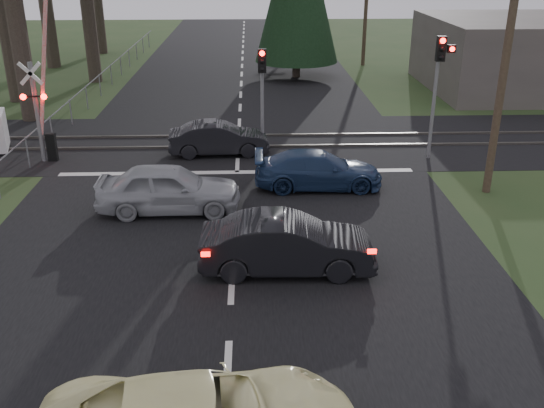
{
  "coord_description": "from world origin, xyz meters",
  "views": [
    {
      "loc": [
        0.51,
        -12.83,
        7.65
      ],
      "look_at": [
        1.07,
        2.11,
        1.3
      ],
      "focal_mm": 40.0,
      "sensor_mm": 36.0,
      "label": 1
    }
  ],
  "objects_px": {
    "silver_car": "(169,188)",
    "dark_car_far": "(219,139)",
    "traffic_signal_right": "(439,74)",
    "blue_sedan": "(318,170)",
    "dark_hatchback": "(287,245)",
    "utility_pole_near": "(507,50)",
    "traffic_signal_center": "(262,83)",
    "crossing_signal": "(43,109)"
  },
  "relations": [
    {
      "from": "traffic_signal_center",
      "to": "blue_sedan",
      "type": "xyz_separation_m",
      "value": [
        1.82,
        -4.05,
        -2.17
      ]
    },
    {
      "from": "utility_pole_near",
      "to": "dark_car_far",
      "type": "height_order",
      "value": "utility_pole_near"
    },
    {
      "from": "crossing_signal",
      "to": "traffic_signal_center",
      "type": "bearing_deg",
      "value": 6.15
    },
    {
      "from": "traffic_signal_right",
      "to": "silver_car",
      "type": "height_order",
      "value": "traffic_signal_right"
    },
    {
      "from": "silver_car",
      "to": "dark_car_far",
      "type": "height_order",
      "value": "silver_car"
    },
    {
      "from": "traffic_signal_right",
      "to": "blue_sedan",
      "type": "bearing_deg",
      "value": -148.94
    },
    {
      "from": "crossing_signal",
      "to": "utility_pole_near",
      "type": "relative_size",
      "value": 0.77
    },
    {
      "from": "traffic_signal_right",
      "to": "traffic_signal_center",
      "type": "height_order",
      "value": "traffic_signal_right"
    },
    {
      "from": "crossing_signal",
      "to": "silver_car",
      "type": "distance_m",
      "value": 7.37
    },
    {
      "from": "traffic_signal_right",
      "to": "dark_hatchback",
      "type": "relative_size",
      "value": 1.07
    },
    {
      "from": "traffic_signal_right",
      "to": "dark_car_far",
      "type": "xyz_separation_m",
      "value": [
        -8.28,
        0.9,
        -2.67
      ]
    },
    {
      "from": "dark_hatchback",
      "to": "traffic_signal_right",
      "type": "bearing_deg",
      "value": -34.03
    },
    {
      "from": "traffic_signal_center",
      "to": "traffic_signal_right",
      "type": "bearing_deg",
      "value": -10.41
    },
    {
      "from": "crossing_signal",
      "to": "traffic_signal_center",
      "type": "relative_size",
      "value": 1.7
    },
    {
      "from": "blue_sedan",
      "to": "dark_car_far",
      "type": "distance_m",
      "value": 5.17
    },
    {
      "from": "blue_sedan",
      "to": "traffic_signal_center",
      "type": "bearing_deg",
      "value": 25.06
    },
    {
      "from": "crossing_signal",
      "to": "blue_sedan",
      "type": "distance_m",
      "value": 10.67
    },
    {
      "from": "dark_hatchback",
      "to": "blue_sedan",
      "type": "bearing_deg",
      "value": -12.37
    },
    {
      "from": "crossing_signal",
      "to": "traffic_signal_right",
      "type": "relative_size",
      "value": 1.48
    },
    {
      "from": "dark_hatchback",
      "to": "silver_car",
      "type": "relative_size",
      "value": 0.99
    },
    {
      "from": "crossing_signal",
      "to": "utility_pole_near",
      "type": "bearing_deg",
      "value": -13.5
    },
    {
      "from": "traffic_signal_right",
      "to": "dark_hatchback",
      "type": "distance_m",
      "value": 10.93
    },
    {
      "from": "utility_pole_near",
      "to": "traffic_signal_right",
      "type": "bearing_deg",
      "value": 105.34
    },
    {
      "from": "dark_hatchback",
      "to": "silver_car",
      "type": "distance_m",
      "value": 5.23
    },
    {
      "from": "traffic_signal_center",
      "to": "dark_car_far",
      "type": "distance_m",
      "value": 2.79
    },
    {
      "from": "crossing_signal",
      "to": "utility_pole_near",
      "type": "xyz_separation_m",
      "value": [
        15.77,
        -3.79,
        2.67
      ]
    },
    {
      "from": "traffic_signal_right",
      "to": "traffic_signal_center",
      "type": "relative_size",
      "value": 1.15
    },
    {
      "from": "utility_pole_near",
      "to": "traffic_signal_center",
      "type": "bearing_deg",
      "value": 148.05
    },
    {
      "from": "traffic_signal_right",
      "to": "blue_sedan",
      "type": "distance_m",
      "value": 6.14
    },
    {
      "from": "crossing_signal",
      "to": "blue_sedan",
      "type": "xyz_separation_m",
      "value": [
        10.09,
        -3.16,
        -1.43
      ]
    },
    {
      "from": "traffic_signal_right",
      "to": "utility_pole_near",
      "type": "bearing_deg",
      "value": -74.66
    },
    {
      "from": "dark_car_far",
      "to": "traffic_signal_center",
      "type": "bearing_deg",
      "value": -83.65
    },
    {
      "from": "traffic_signal_right",
      "to": "dark_hatchback",
      "type": "bearing_deg",
      "value": -125.38
    },
    {
      "from": "crossing_signal",
      "to": "dark_hatchback",
      "type": "distance_m",
      "value": 12.55
    },
    {
      "from": "dark_car_far",
      "to": "silver_car",
      "type": "bearing_deg",
      "value": 163.47
    },
    {
      "from": "crossing_signal",
      "to": "blue_sedan",
      "type": "relative_size",
      "value": 1.6
    },
    {
      "from": "utility_pole_near",
      "to": "silver_car",
      "type": "distance_m",
      "value": 11.34
    },
    {
      "from": "utility_pole_near",
      "to": "silver_car",
      "type": "height_order",
      "value": "utility_pole_near"
    },
    {
      "from": "crossing_signal",
      "to": "silver_car",
      "type": "relative_size",
      "value": 1.57
    },
    {
      "from": "traffic_signal_right",
      "to": "dark_car_far",
      "type": "distance_m",
      "value": 8.75
    },
    {
      "from": "traffic_signal_center",
      "to": "silver_car",
      "type": "bearing_deg",
      "value": -117.22
    },
    {
      "from": "silver_car",
      "to": "dark_car_far",
      "type": "xyz_separation_m",
      "value": [
        1.31,
        5.62,
        -0.11
      ]
    }
  ]
}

